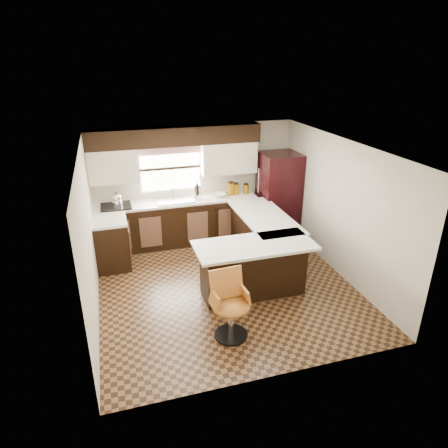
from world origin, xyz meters
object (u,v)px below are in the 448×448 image
object	(u,v)px
peninsula_return	(253,269)
refrigerator	(278,196)
peninsula_long	(261,240)
bar_chair	(231,307)

from	to	relation	value
peninsula_return	refrigerator	world-z (taller)	refrigerator
peninsula_long	peninsula_return	distance (m)	1.11
peninsula_return	bar_chair	bearing A→B (deg)	-125.05
peninsula_return	peninsula_long	bearing A→B (deg)	61.70
refrigerator	bar_chair	xyz separation A→B (m)	(-1.99, -3.00, -0.42)
refrigerator	bar_chair	size ratio (longest dim) A/B	1.87
peninsula_long	bar_chair	distance (m)	2.28
refrigerator	bar_chair	world-z (taller)	refrigerator
peninsula_long	bar_chair	bearing A→B (deg)	-121.78
peninsula_long	refrigerator	xyz separation A→B (m)	(0.79, 1.06, 0.46)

